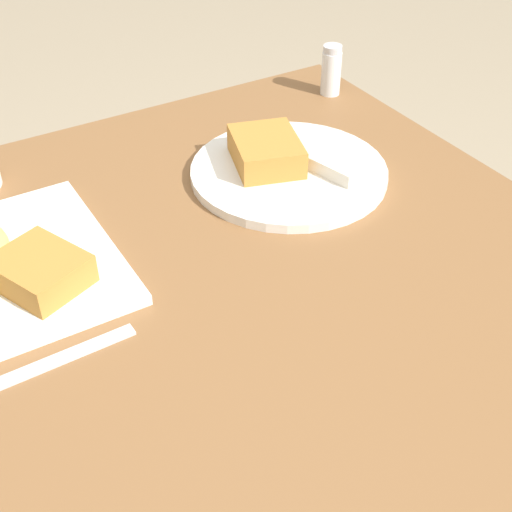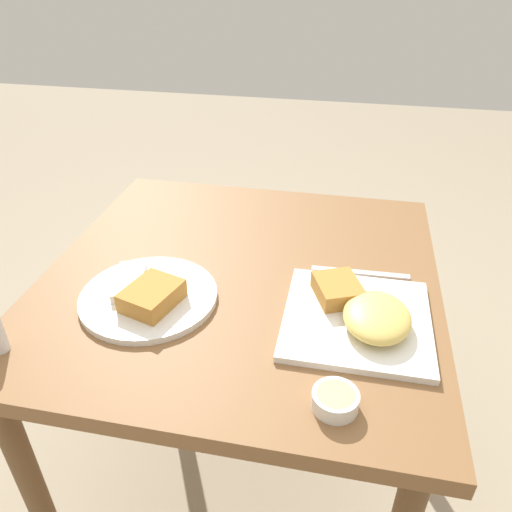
% 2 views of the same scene
% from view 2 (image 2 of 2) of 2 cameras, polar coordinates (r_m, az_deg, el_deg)
% --- Properties ---
extents(ground_plane, '(8.00, 8.00, 0.00)m').
position_cam_2_polar(ground_plane, '(1.63, -1.28, -23.03)').
color(ground_plane, gray).
extents(dining_table, '(0.87, 0.86, 0.72)m').
position_cam_2_polar(dining_table, '(1.17, -1.66, -5.52)').
color(dining_table, brown).
rests_on(dining_table, ground_plane).
extents(plate_square_near, '(0.28, 0.28, 0.06)m').
position_cam_2_polar(plate_square_near, '(0.99, 11.96, -6.53)').
color(plate_square_near, white).
rests_on(plate_square_near, dining_table).
extents(plate_oval_far, '(0.28, 0.28, 0.05)m').
position_cam_2_polar(plate_oval_far, '(1.05, -12.25, -4.40)').
color(plate_oval_far, white).
rests_on(plate_oval_far, dining_table).
extents(sauce_ramekin, '(0.08, 0.08, 0.03)m').
position_cam_2_polar(sauce_ramekin, '(0.83, 9.04, -15.93)').
color(sauce_ramekin, white).
rests_on(sauce_ramekin, dining_table).
extents(butter_knife, '(0.02, 0.22, 0.00)m').
position_cam_2_polar(butter_knife, '(1.13, 11.82, -1.86)').
color(butter_knife, silver).
rests_on(butter_knife, dining_table).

